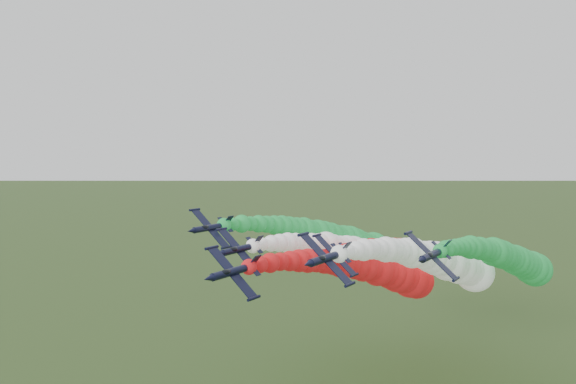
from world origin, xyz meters
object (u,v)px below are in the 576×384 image
at_px(jet_outer_left, 342,240).
at_px(jet_trail, 435,259).
at_px(jet_lead, 383,273).
at_px(jet_inner_left, 370,256).
at_px(jet_outer_right, 513,260).
at_px(jet_inner_right, 446,263).

bearing_deg(jet_outer_left, jet_trail, 22.07).
bearing_deg(jet_lead, jet_outer_left, 138.06).
bearing_deg(jet_inner_left, jet_trail, 49.64).
distance_m(jet_outer_left, jet_outer_right, 38.46).
relative_size(jet_inner_left, jet_inner_right, 0.99).
bearing_deg(jet_outer_right, jet_lead, -136.95).
bearing_deg(jet_outer_left, jet_inner_left, -25.03).
height_order(jet_inner_left, jet_trail, jet_inner_left).
xyz_separation_m(jet_lead, jet_inner_right, (10.77, 6.20, 2.09)).
bearing_deg(jet_outer_right, jet_inner_right, -127.25).
bearing_deg(jet_outer_right, jet_inner_left, -163.81).
bearing_deg(jet_outer_left, jet_lead, -41.94).
height_order(jet_inner_right, jet_trail, jet_inner_right).
relative_size(jet_inner_right, jet_outer_left, 1.00).
relative_size(jet_lead, jet_inner_left, 1.00).
bearing_deg(jet_trail, jet_lead, -96.63).
distance_m(jet_lead, jet_trail, 23.88).
xyz_separation_m(jet_lead, jet_trail, (2.75, 23.70, -0.87)).
relative_size(jet_inner_right, jet_outer_right, 1.01).
height_order(jet_outer_right, jet_trail, jet_outer_right).
distance_m(jet_inner_left, jet_trail, 16.53).
distance_m(jet_lead, jet_outer_left, 23.48).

